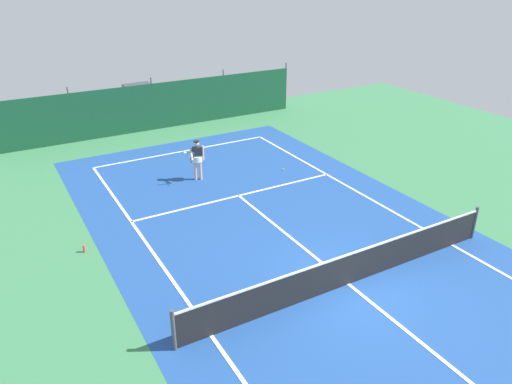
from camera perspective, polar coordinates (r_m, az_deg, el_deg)
The scene contains 8 objects.
ground_plane at distance 13.80m, azimuth 10.68°, elevation -10.51°, with size 36.00×36.00×0.00m, color #387A4C.
court_surface at distance 13.80m, azimuth 10.68°, elevation -10.50°, with size 11.02×26.60×0.01m.
tennis_net at distance 13.51m, azimuth 10.86°, elevation -8.75°, with size 10.12×0.10×1.10m.
back_fence at distance 26.70m, azimuth -12.07°, elevation 8.82°, with size 16.30×0.98×2.70m.
tennis_player at distance 19.53m, azimuth -6.88°, elevation 4.04°, with size 0.83×0.67×1.64m.
tennis_ball_near_player at distance 20.67m, azimuth 3.20°, elevation 2.64°, with size 0.07×0.07×0.07m, color #CCDB33.
parked_car at distance 28.99m, azimuth -13.21°, elevation 10.35°, with size 2.11×4.25×1.68m.
water_bottle at distance 15.74m, azimuth -19.40°, elevation -6.24°, with size 0.08×0.08×0.24m, color #D84C38.
Camera 1 is at (-7.62, -8.30, 7.96)m, focal length 34.30 mm.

